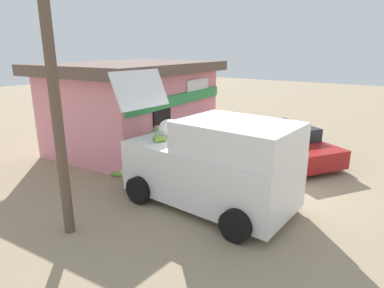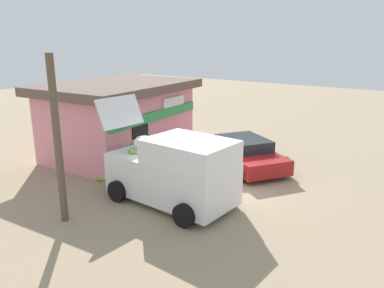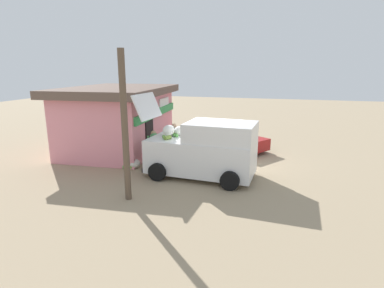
% 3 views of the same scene
% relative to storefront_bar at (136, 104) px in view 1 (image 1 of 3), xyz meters
% --- Properties ---
extents(ground_plane, '(60.00, 60.00, 0.00)m').
position_rel_storefront_bar_xyz_m(ground_plane, '(-0.99, -5.00, -1.60)').
color(ground_plane, '#9E896B').
extents(storefront_bar, '(6.66, 4.89, 3.11)m').
position_rel_storefront_bar_xyz_m(storefront_bar, '(0.00, 0.00, 0.00)').
color(storefront_bar, pink).
rests_on(storefront_bar, ground_plane).
extents(delivery_van, '(2.42, 4.49, 3.05)m').
position_rel_storefront_bar_xyz_m(delivery_van, '(-2.70, -5.00, -0.56)').
color(delivery_van, white).
rests_on(delivery_van, ground_plane).
extents(parked_sedan, '(3.79, 4.42, 1.16)m').
position_rel_storefront_bar_xyz_m(parked_sedan, '(1.59, -5.09, -1.04)').
color(parked_sedan, maroon).
rests_on(parked_sedan, ground_plane).
extents(vendor_standing, '(0.53, 0.44, 1.58)m').
position_rel_storefront_bar_xyz_m(vendor_standing, '(-0.64, -3.10, -0.69)').
color(vendor_standing, '#726047').
rests_on(vendor_standing, ground_plane).
extents(customer_bending, '(0.78, 0.71, 1.48)m').
position_rel_storefront_bar_xyz_m(customer_bending, '(-2.17, -2.79, -0.69)').
color(customer_bending, '#726047').
rests_on(customer_bending, ground_plane).
extents(unloaded_banana_pile, '(0.63, 0.86, 0.39)m').
position_rel_storefront_bar_xyz_m(unloaded_banana_pile, '(-2.53, -1.95, -1.42)').
color(unloaded_banana_pile, silver).
rests_on(unloaded_banana_pile, ground_plane).
extents(paint_bucket, '(0.29, 0.29, 0.40)m').
position_rel_storefront_bar_xyz_m(paint_bucket, '(2.51, -2.39, -1.40)').
color(paint_bucket, silver).
rests_on(paint_bucket, ground_plane).
extents(utility_pole, '(0.20, 0.20, 4.55)m').
position_rel_storefront_bar_xyz_m(utility_pole, '(-5.37, -3.20, 0.67)').
color(utility_pole, brown).
rests_on(utility_pole, ground_plane).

